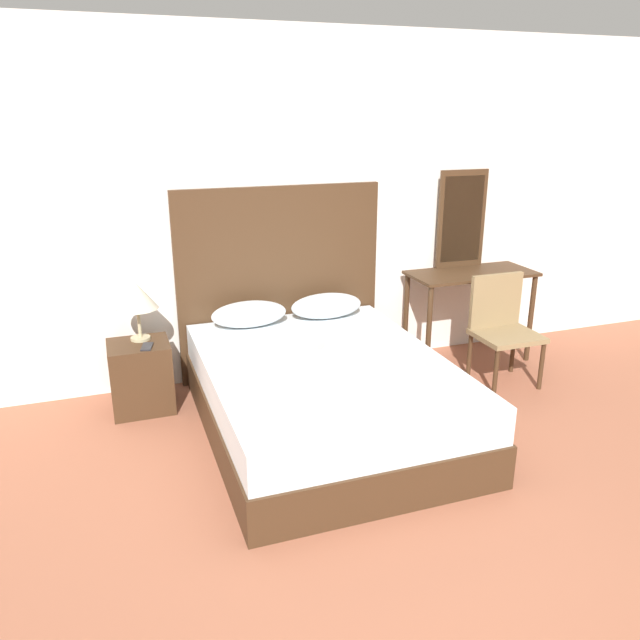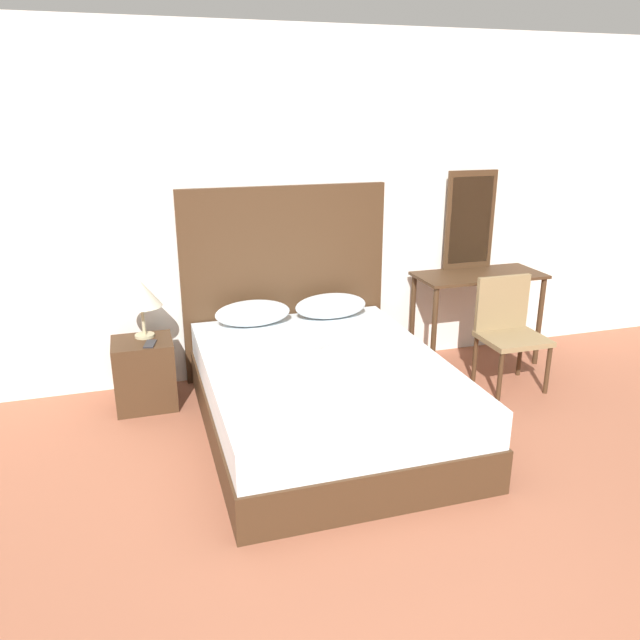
% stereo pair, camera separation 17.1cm
% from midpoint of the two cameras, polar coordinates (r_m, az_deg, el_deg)
% --- Properties ---
extents(ground_plane, '(16.00, 16.00, 0.00)m').
position_cam_midpoint_polar(ground_plane, '(3.15, 9.33, -23.48)').
color(ground_plane, '#9E5B42').
extents(wall_back, '(10.00, 0.06, 2.70)m').
position_cam_midpoint_polar(wall_back, '(4.98, -5.33, 9.98)').
color(wall_back, white).
rests_on(wall_back, ground_plane).
extents(bed, '(1.58, 2.08, 0.52)m').
position_cam_midpoint_polar(bed, '(4.26, -0.69, -6.95)').
color(bed, '#422B19').
rests_on(bed, ground_plane).
extents(headboard, '(1.66, 0.05, 1.54)m').
position_cam_midpoint_polar(headboard, '(5.04, -4.64, 3.38)').
color(headboard, '#422B19').
rests_on(headboard, ground_plane).
extents(pillow_left, '(0.58, 0.30, 0.19)m').
position_cam_midpoint_polar(pillow_left, '(4.81, -7.52, 0.53)').
color(pillow_left, silver).
rests_on(pillow_left, bed).
extents(pillow_right, '(0.58, 0.30, 0.19)m').
position_cam_midpoint_polar(pillow_right, '(4.97, -0.40, 1.30)').
color(pillow_right, silver).
rests_on(pillow_right, bed).
extents(phone_on_bed, '(0.16, 0.15, 0.01)m').
position_cam_midpoint_polar(phone_on_bed, '(4.37, -1.08, -2.46)').
color(phone_on_bed, '#B7B7BC').
rests_on(phone_on_bed, bed).
extents(nightstand, '(0.43, 0.39, 0.51)m').
position_cam_midpoint_polar(nightstand, '(4.76, -17.04, -4.96)').
color(nightstand, '#422B19').
rests_on(nightstand, ground_plane).
extents(table_lamp, '(0.30, 0.30, 0.43)m').
position_cam_midpoint_polar(table_lamp, '(4.64, -17.45, 2.05)').
color(table_lamp, tan).
rests_on(table_lamp, nightstand).
extents(phone_on_nightstand, '(0.10, 0.16, 0.01)m').
position_cam_midpoint_polar(phone_on_nightstand, '(4.58, -16.58, -2.35)').
color(phone_on_nightstand, '#232328').
rests_on(phone_on_nightstand, nightstand).
extents(vanity_desk, '(1.07, 0.49, 0.79)m').
position_cam_midpoint_polar(vanity_desk, '(5.46, 12.72, 2.91)').
color(vanity_desk, '#422B19').
rests_on(vanity_desk, ground_plane).
extents(vanity_mirror, '(0.45, 0.03, 0.83)m').
position_cam_midpoint_polar(vanity_mirror, '(5.52, 11.95, 9.01)').
color(vanity_mirror, '#422B19').
rests_on(vanity_mirror, vanity_desk).
extents(chair, '(0.48, 0.42, 0.86)m').
position_cam_midpoint_polar(chair, '(5.13, 15.38, -0.27)').
color(chair, olive).
rests_on(chair, ground_plane).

